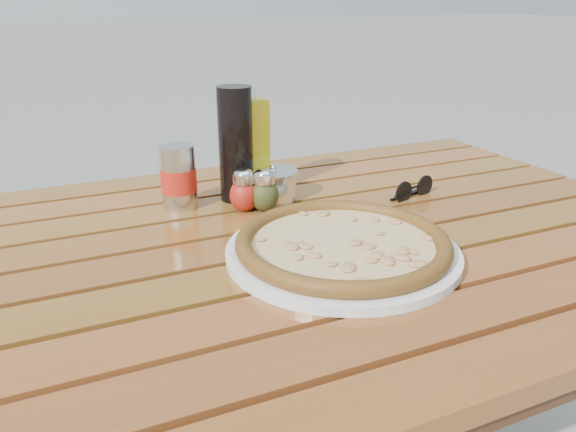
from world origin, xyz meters
name	(u,v)px	position (x,y,z in m)	size (l,w,h in m)	color
table	(293,277)	(0.00, 0.00, 0.67)	(1.40, 0.90, 0.75)	#3A240D
plate	(342,252)	(0.04, -0.10, 0.76)	(0.36, 0.36, 0.01)	silver
pizza	(343,243)	(0.04, -0.10, 0.77)	(0.34, 0.34, 0.03)	beige
pepper_shaker	(244,191)	(-0.03, 0.15, 0.79)	(0.07, 0.07, 0.08)	red
oregano_shaker	(264,191)	(0.00, 0.14, 0.79)	(0.06, 0.06, 0.08)	#3F451B
dark_bottle	(236,144)	(-0.02, 0.22, 0.86)	(0.07, 0.07, 0.22)	black
soda_can	(179,178)	(-0.14, 0.22, 0.81)	(0.08, 0.08, 0.12)	silver
olive_oil_cruet	(252,146)	(0.02, 0.25, 0.85)	(0.06, 0.06, 0.21)	gold
parmesan_tin	(273,185)	(0.04, 0.18, 0.78)	(0.12, 0.12, 0.07)	white
sunglasses	(413,190)	(0.30, 0.08, 0.77)	(0.11, 0.05, 0.04)	black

